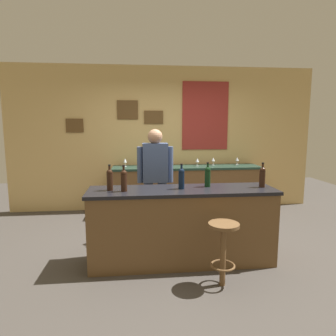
% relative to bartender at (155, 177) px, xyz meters
% --- Properties ---
extents(ground_plane, '(10.00, 10.00, 0.00)m').
position_rel_bartender_xyz_m(ground_plane, '(0.27, -0.38, -0.94)').
color(ground_plane, '#423D38').
extents(back_wall, '(6.00, 0.09, 2.80)m').
position_rel_bartender_xyz_m(back_wall, '(0.29, 1.64, 0.48)').
color(back_wall, tan).
rests_on(back_wall, ground_plane).
extents(bar_counter, '(2.25, 0.60, 0.92)m').
position_rel_bartender_xyz_m(bar_counter, '(0.27, -0.78, -0.47)').
color(bar_counter, brown).
rests_on(bar_counter, ground_plane).
extents(side_counter, '(2.78, 0.56, 0.90)m').
position_rel_bartender_xyz_m(side_counter, '(0.67, 1.27, -0.48)').
color(side_counter, brown).
rests_on(side_counter, ground_plane).
extents(bartender, '(0.52, 0.21, 1.62)m').
position_rel_bartender_xyz_m(bartender, '(0.00, 0.00, 0.00)').
color(bartender, '#384766').
rests_on(bartender, ground_plane).
extents(bar_stool, '(0.32, 0.32, 0.68)m').
position_rel_bartender_xyz_m(bar_stool, '(0.62, -1.38, -0.48)').
color(bar_stool, brown).
rests_on(bar_stool, ground_plane).
extents(wine_bottle_a, '(0.07, 0.07, 0.31)m').
position_rel_bartender_xyz_m(wine_bottle_a, '(-0.58, -0.78, 0.12)').
color(wine_bottle_a, black).
rests_on(wine_bottle_a, bar_counter).
extents(wine_bottle_b, '(0.07, 0.07, 0.31)m').
position_rel_bartender_xyz_m(wine_bottle_b, '(-0.41, -0.84, 0.12)').
color(wine_bottle_b, black).
rests_on(wine_bottle_b, bar_counter).
extents(wine_bottle_c, '(0.07, 0.07, 0.31)m').
position_rel_bartender_xyz_m(wine_bottle_c, '(0.26, -0.78, 0.12)').
color(wine_bottle_c, black).
rests_on(wine_bottle_c, bar_counter).
extents(wine_bottle_d, '(0.07, 0.07, 0.31)m').
position_rel_bartender_xyz_m(wine_bottle_d, '(0.60, -0.69, 0.12)').
color(wine_bottle_d, black).
rests_on(wine_bottle_d, bar_counter).
extents(wine_bottle_e, '(0.07, 0.07, 0.31)m').
position_rel_bartender_xyz_m(wine_bottle_e, '(1.27, -0.79, 0.12)').
color(wine_bottle_e, black).
rests_on(wine_bottle_e, bar_counter).
extents(wine_glass_a, '(0.07, 0.07, 0.16)m').
position_rel_bartender_xyz_m(wine_glass_a, '(-0.48, 1.35, 0.07)').
color(wine_glass_a, silver).
rests_on(wine_glass_a, side_counter).
extents(wine_glass_b, '(0.07, 0.07, 0.16)m').
position_rel_bartender_xyz_m(wine_glass_b, '(-0.22, 1.24, 0.07)').
color(wine_glass_b, silver).
rests_on(wine_glass_b, side_counter).
extents(wine_glass_c, '(0.07, 0.07, 0.16)m').
position_rel_bartender_xyz_m(wine_glass_c, '(0.88, 1.27, 0.07)').
color(wine_glass_c, silver).
rests_on(wine_glass_c, side_counter).
extents(wine_glass_d, '(0.07, 0.07, 0.16)m').
position_rel_bartender_xyz_m(wine_glass_d, '(1.21, 1.36, 0.07)').
color(wine_glass_d, silver).
rests_on(wine_glass_d, side_counter).
extents(wine_glass_e, '(0.07, 0.07, 0.16)m').
position_rel_bartender_xyz_m(wine_glass_e, '(1.69, 1.36, 0.07)').
color(wine_glass_e, silver).
rests_on(wine_glass_e, side_counter).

